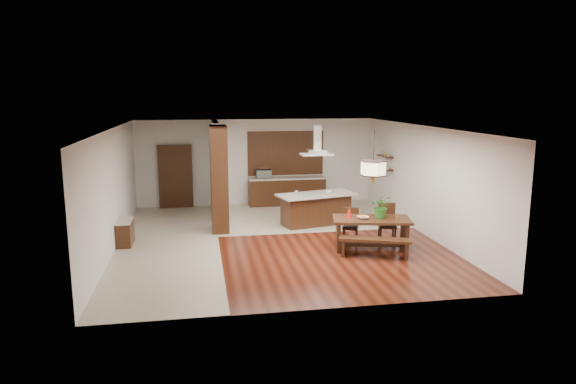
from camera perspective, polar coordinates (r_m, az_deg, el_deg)
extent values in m
plane|color=#38130A|center=(13.41, -1.27, -5.30)|extent=(9.00, 9.00, 0.00)
cube|color=white|center=(12.91, -1.32, 7.17)|extent=(8.00, 9.00, 0.04)
cube|color=silver|center=(17.49, -3.54, 3.32)|extent=(8.00, 0.04, 2.90)
cube|color=silver|center=(8.76, 3.20, -4.18)|extent=(8.00, 0.04, 2.90)
cube|color=silver|center=(13.10, -18.86, 0.25)|extent=(0.04, 9.00, 2.90)
cube|color=silver|center=(14.24, 14.83, 1.27)|extent=(0.04, 9.00, 2.90)
cube|color=#BDB39D|center=(13.29, -13.13, -5.71)|extent=(2.50, 9.00, 0.01)
cube|color=#BDB39D|center=(16.00, 1.79, -2.63)|extent=(5.50, 4.00, 0.01)
cube|color=#402310|center=(12.91, -1.32, 7.10)|extent=(8.00, 9.00, 0.02)
cube|color=black|center=(14.13, -7.66, 1.47)|extent=(0.45, 1.00, 2.90)
cube|color=silver|center=(16.21, -7.98, 2.64)|extent=(0.18, 2.40, 2.90)
cube|color=black|center=(13.50, -17.65, -4.31)|extent=(0.37, 0.88, 0.63)
cube|color=black|center=(17.36, -12.38, 1.70)|extent=(1.10, 0.20, 2.10)
cube|color=black|center=(17.50, -0.14, 0.03)|extent=(2.60, 0.60, 0.90)
cube|color=beige|center=(17.42, -0.14, 1.56)|extent=(2.60, 0.62, 0.05)
cube|color=olive|center=(17.56, -0.29, 4.35)|extent=(2.60, 0.08, 1.50)
cube|color=black|center=(16.57, 10.66, 2.56)|extent=(0.26, 0.90, 0.04)
cube|color=black|center=(16.52, 10.71, 3.94)|extent=(0.26, 0.90, 0.04)
cube|color=black|center=(12.57, 9.29, -3.04)|extent=(2.01, 1.31, 0.06)
cube|color=black|center=(12.60, 5.59, -4.73)|extent=(0.24, 0.74, 0.71)
cube|color=black|center=(12.79, 12.82, -4.72)|extent=(0.24, 0.74, 0.71)
imported|color=#2E7025|center=(12.58, 10.33, -1.60)|extent=(0.62, 0.58, 0.56)
imported|color=beige|center=(12.45, 8.32, -2.84)|extent=(0.32, 0.32, 0.07)
cone|color=#B7170D|center=(12.61, 6.80, -2.23)|extent=(0.20, 0.20, 0.24)
cylinder|color=gold|center=(12.53, 11.97, -2.82)|extent=(0.07, 0.07, 0.09)
cube|color=black|center=(14.84, 3.12, -2.00)|extent=(2.05, 1.17, 0.87)
cube|color=beige|center=(14.70, 3.18, -0.29)|extent=(2.39, 1.48, 0.05)
imported|color=silver|center=(14.73, 4.61, 0.01)|extent=(0.15, 0.15, 0.10)
imported|color=#B7B9BF|center=(17.28, -2.73, 2.02)|extent=(0.52, 0.36, 0.28)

